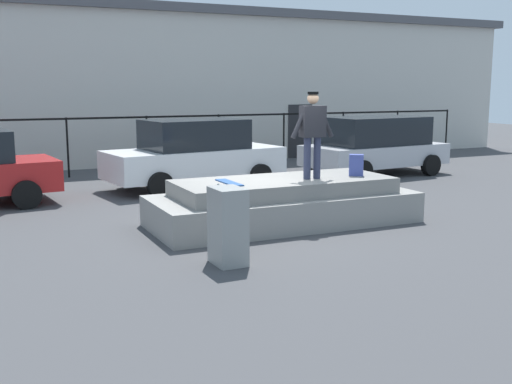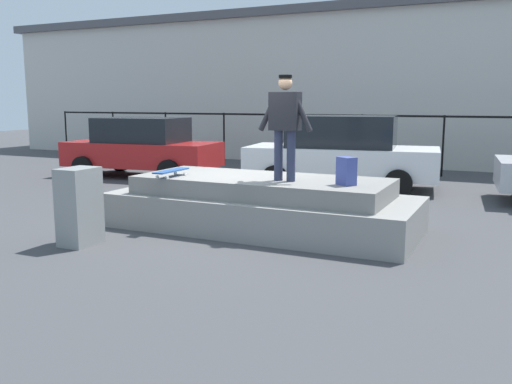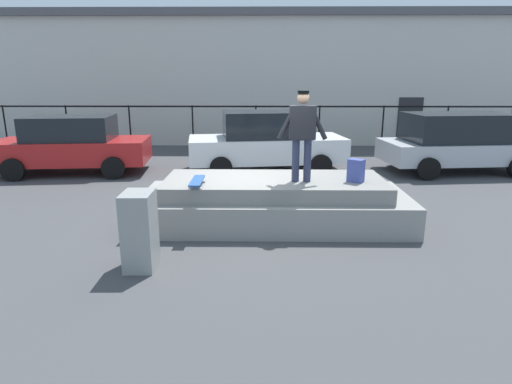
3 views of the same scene
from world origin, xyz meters
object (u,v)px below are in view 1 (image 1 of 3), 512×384
(backpack, at_px, (356,165))
(utility_box, at_px, (228,226))
(skateboarder, at_px, (313,129))
(car_silver_hatchback_far, at_px, (375,144))
(car_white_sedan_mid, at_px, (195,153))
(skateboard, at_px, (229,183))

(backpack, xyz_separation_m, utility_box, (-3.60, -1.91, -0.52))
(skateboarder, bearing_deg, car_silver_hatchback_far, 44.61)
(car_white_sedan_mid, height_order, utility_box, car_white_sedan_mid)
(backpack, bearing_deg, car_white_sedan_mid, -35.57)
(skateboard, height_order, car_white_sedan_mid, car_white_sedan_mid)
(car_white_sedan_mid, relative_size, utility_box, 4.16)
(backpack, bearing_deg, car_silver_hatchback_far, -92.11)
(skateboard, distance_m, car_silver_hatchback_far, 8.98)
(car_white_sedan_mid, bearing_deg, utility_box, -105.59)
(car_silver_hatchback_far, bearing_deg, skateboarder, -135.39)
(backpack, distance_m, car_silver_hatchback_far, 6.58)
(skateboard, height_order, utility_box, utility_box)
(skateboarder, bearing_deg, utility_box, -143.33)
(backpack, relative_size, car_white_sedan_mid, 0.09)
(skateboarder, distance_m, utility_box, 3.45)
(car_white_sedan_mid, bearing_deg, skateboarder, -83.39)
(skateboarder, distance_m, skateboard, 2.15)
(skateboard, relative_size, car_silver_hatchback_far, 0.19)
(car_silver_hatchback_far, bearing_deg, utility_box, -137.82)
(skateboard, xyz_separation_m, car_white_sedan_mid, (1.32, 5.56, -0.08))
(skateboard, xyz_separation_m, backpack, (2.94, 0.40, 0.11))
(backpack, height_order, utility_box, backpack)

